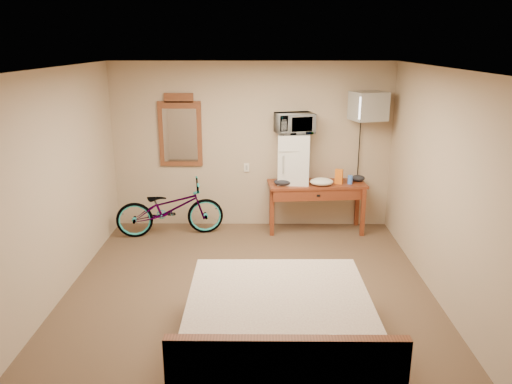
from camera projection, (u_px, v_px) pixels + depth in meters
room at (248, 189)px, 5.33m from camera, size 4.60×4.64×2.50m
desk at (317, 191)px, 7.41m from camera, size 1.48×0.68×0.75m
mini_fridge at (294, 158)px, 7.33m from camera, size 0.48×0.47×0.74m
microwave at (295, 123)px, 7.18m from camera, size 0.61×0.48×0.29m
snack_bag at (339, 177)px, 7.34m from camera, size 0.12×0.10×0.22m
blue_cup at (350, 180)px, 7.34m from camera, size 0.07×0.07×0.13m
cloth_cream at (322, 182)px, 7.27m from camera, size 0.34×0.26×0.11m
cloth_dark_a at (283, 182)px, 7.27m from camera, size 0.26×0.20×0.10m
cloth_dark_b at (358, 178)px, 7.48m from camera, size 0.21×0.17×0.09m
crt_television at (368, 106)px, 7.07m from camera, size 0.55×0.63×0.40m
wall_mirror at (180, 131)px, 7.45m from camera, size 0.64×0.04×1.09m
bicycle at (170, 208)px, 7.33m from camera, size 1.64×0.83×0.82m
bed at (280, 340)px, 4.29m from camera, size 1.69×2.23×0.90m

